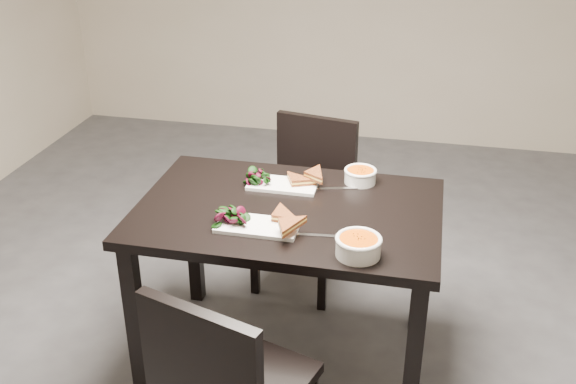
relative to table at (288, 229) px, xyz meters
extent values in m
plane|color=#47474C|center=(0.17, 0.19, -0.65)|extent=(5.00, 5.00, 0.00)
cube|color=black|center=(0.00, 0.00, 0.08)|extent=(1.20, 0.80, 0.04)
cube|color=black|center=(-0.54, -0.34, -0.30)|extent=(0.06, 0.06, 0.71)
cube|color=black|center=(0.54, -0.34, -0.30)|extent=(0.06, 0.06, 0.71)
cube|color=black|center=(-0.54, 0.34, -0.30)|extent=(0.06, 0.06, 0.71)
cube|color=black|center=(0.54, 0.34, -0.30)|extent=(0.06, 0.06, 0.71)
cube|color=black|center=(-0.02, -0.66, -0.22)|extent=(0.53, 0.53, 0.04)
cube|color=black|center=(-0.14, -0.43, -0.45)|extent=(0.05, 0.05, 0.41)
cube|color=black|center=(-0.08, -0.84, 0.00)|extent=(0.41, 0.17, 0.40)
cube|color=black|center=(-0.06, 0.59, -0.22)|extent=(0.49, 0.49, 0.04)
cube|color=black|center=(-0.27, 0.45, -0.45)|extent=(0.05, 0.05, 0.41)
cube|color=black|center=(0.08, 0.38, -0.45)|extent=(0.05, 0.05, 0.41)
cube|color=black|center=(-0.20, 0.80, -0.45)|extent=(0.05, 0.05, 0.41)
cube|color=black|center=(0.15, 0.74, -0.45)|extent=(0.05, 0.05, 0.41)
cube|color=black|center=(-0.03, 0.78, 0.00)|extent=(0.42, 0.12, 0.40)
cube|color=white|center=(-0.08, -0.18, 0.11)|extent=(0.31, 0.15, 0.02)
cylinder|color=white|center=(0.31, -0.29, 0.13)|extent=(0.16, 0.16, 0.06)
cylinder|color=orange|center=(0.31, -0.29, 0.16)|extent=(0.14, 0.14, 0.02)
torus|color=white|center=(0.31, -0.29, 0.16)|extent=(0.16, 0.16, 0.02)
cube|color=silver|center=(0.15, -0.19, 0.10)|extent=(0.18, 0.04, 0.00)
cube|color=white|center=(-0.06, 0.18, 0.11)|extent=(0.29, 0.15, 0.01)
cylinder|color=white|center=(0.25, 0.29, 0.12)|extent=(0.13, 0.13, 0.05)
cylinder|color=orange|center=(0.25, 0.29, 0.15)|extent=(0.11, 0.11, 0.02)
torus|color=white|center=(0.25, 0.29, 0.15)|extent=(0.14, 0.14, 0.01)
cube|color=silver|center=(0.16, 0.21, 0.10)|extent=(0.18, 0.07, 0.00)
camera|label=1|loc=(0.51, -2.28, 1.34)|focal=41.73mm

